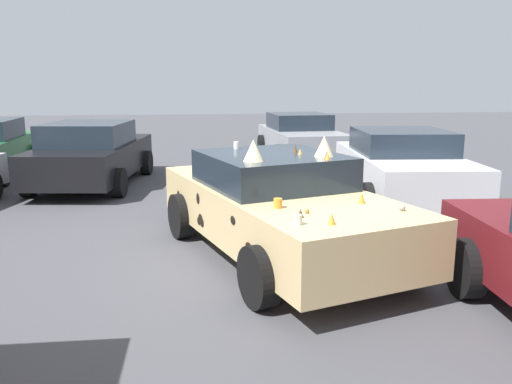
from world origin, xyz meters
The scene contains 5 objects.
ground_plane centered at (0.00, 0.00, 0.00)m, with size 60.00×60.00×0.00m, color #47474C.
art_car_decorated centered at (0.03, 0.01, 0.71)m, with size 4.81×3.14×1.65m.
parked_sedan_row_back_center centered at (5.37, 3.40, 0.72)m, with size 4.47×2.46×1.43m.
parked_sedan_behind_left centered at (2.74, -2.81, 0.73)m, with size 4.13×2.30×1.42m.
parked_sedan_behind_right centered at (8.91, -2.09, 0.67)m, with size 4.22×2.30×1.34m.
Camera 1 is at (-6.78, 1.09, 2.36)m, focal length 37.07 mm.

